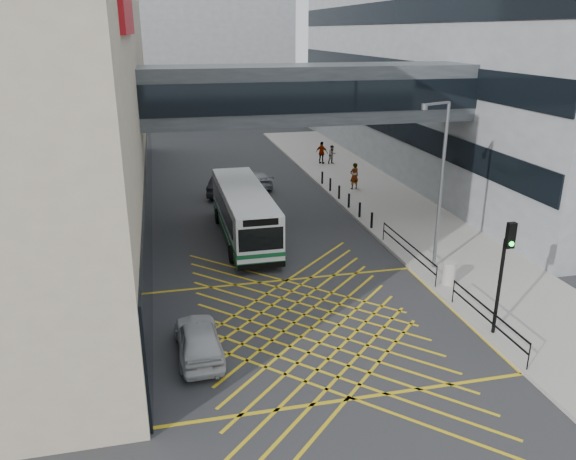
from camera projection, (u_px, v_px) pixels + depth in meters
ground at (311, 328)px, 21.42m from camera, size 120.00×120.00×0.00m
building_right at (522, 40)px, 45.17m from camera, size 24.09×44.00×20.00m
building_far at (177, 45)px, 73.07m from camera, size 28.00×16.00×18.00m
skybridge at (309, 93)px, 30.56m from camera, size 20.00×4.10×3.00m
pavement at (383, 201)px, 37.07m from camera, size 6.00×54.00×0.16m
box_junction at (311, 328)px, 21.42m from camera, size 12.00×9.00×0.01m
bus at (244, 212)px, 30.26m from camera, size 2.57×10.05×2.81m
car_white at (199, 339)px, 19.43m from camera, size 1.81×4.16×1.31m
car_dark at (225, 184)px, 38.74m from camera, size 3.26×4.85×1.41m
car_silver at (256, 178)px, 40.65m from camera, size 2.19×4.16×1.23m
traffic_light at (505, 263)px, 19.76m from camera, size 0.31×0.50×4.38m
street_lamp at (439, 177)px, 25.00m from camera, size 1.69×0.87×7.72m
litter_bin at (449, 273)px, 24.65m from camera, size 0.58×0.58×1.00m
kerb_railings at (439, 274)px, 24.06m from camera, size 0.05×12.54×1.00m
bollards at (344, 196)px, 36.31m from camera, size 0.14×10.14×0.90m
pedestrian_a at (354, 176)px, 39.35m from camera, size 0.85×0.70×1.86m
pedestrian_b at (332, 155)px, 46.93m from camera, size 0.86×0.67×1.55m
pedestrian_c at (322, 153)px, 46.94m from camera, size 1.17×1.10×1.84m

